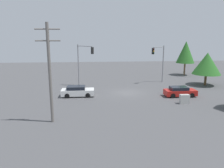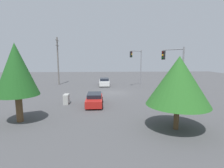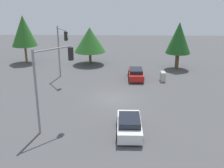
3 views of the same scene
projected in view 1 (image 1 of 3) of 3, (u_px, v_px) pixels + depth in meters
ground_plane at (127, 93)px, 31.68m from camera, size 80.00×80.00×0.00m
sedan_red at (180, 92)px, 29.63m from camera, size 4.20×1.88×1.33m
sedan_white at (77, 91)px, 29.65m from camera, size 4.39×1.99×1.42m
traffic_signal_main at (159, 58)px, 37.67m from camera, size 2.58×1.75×6.47m
traffic_signal_cross at (84, 58)px, 34.87m from camera, size 2.66×2.64×6.75m
utility_pole_tall at (50, 71)px, 19.83m from camera, size 2.20×0.28×9.21m
electrical_cabinet at (184, 99)px, 26.41m from camera, size 1.14×0.56×1.12m
tree_corner at (186, 52)px, 45.19m from camera, size 3.72×3.72×7.06m
tree_behind at (207, 63)px, 35.85m from camera, size 4.59×4.59×5.43m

